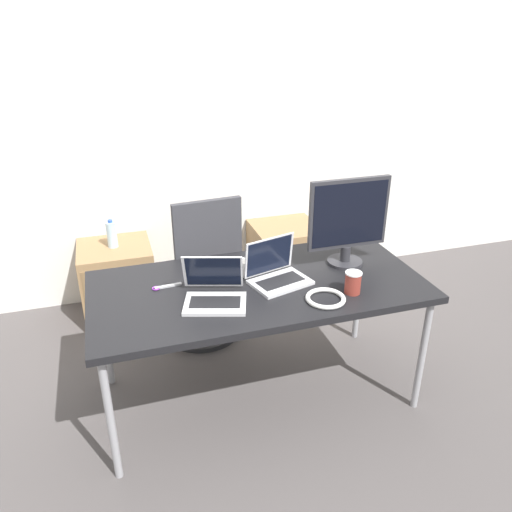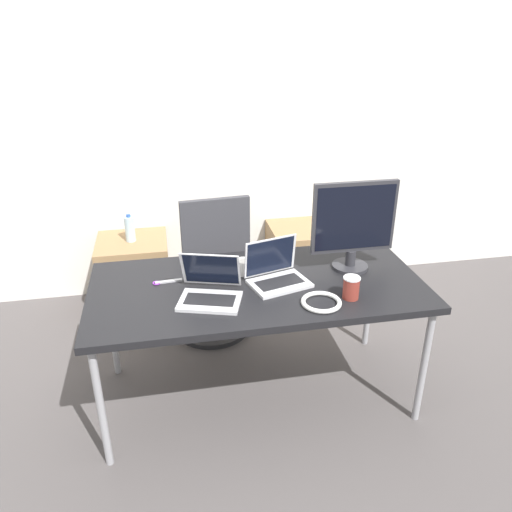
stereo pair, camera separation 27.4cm
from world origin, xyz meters
TOP-DOWN VIEW (x-y plane):
  - ground_plane at (0.00, 0.00)m, footprint 14.00×14.00m
  - wall_back at (0.00, 1.52)m, footprint 10.00×0.05m
  - desk at (0.00, 0.00)m, footprint 1.84×0.88m
  - office_chair at (-0.18, 0.71)m, footprint 0.56×0.58m
  - cabinet_left at (-0.75, 1.23)m, footprint 0.53×0.51m
  - cabinet_right at (0.63, 1.23)m, footprint 0.53×0.51m
  - water_bottle at (-0.75, 1.23)m, footprint 0.07×0.07m
  - laptop_left at (-0.27, -0.11)m, footprint 0.37×0.37m
  - laptop_right at (0.11, 0.00)m, footprint 0.37×0.32m
  - monitor at (0.57, 0.09)m, footprint 0.49×0.21m
  - coffee_cup_white at (-0.06, 0.14)m, footprint 0.09×0.09m
  - coffee_cup_brown at (0.45, -0.25)m, footprint 0.09×0.09m
  - cable_coil at (0.28, -0.28)m, footprint 0.21×0.21m
  - scissors at (-0.51, 0.11)m, footprint 0.17×0.05m

SIDE VIEW (x-z plane):
  - ground_plane at x=0.00m, z-range 0.00..0.00m
  - cabinet_left at x=-0.75m, z-range 0.00..0.57m
  - cabinet_right at x=0.63m, z-range 0.00..0.57m
  - office_chair at x=-0.18m, z-range -0.13..0.98m
  - water_bottle at x=-0.75m, z-range 0.56..0.78m
  - desk at x=0.00m, z-range 0.34..1.12m
  - scissors at x=-0.51m, z-range 0.78..0.79m
  - cable_coil at x=0.28m, z-range 0.78..0.80m
  - coffee_cup_white at x=-0.06m, z-range 0.78..0.86m
  - laptop_left at x=-0.27m, z-range 0.71..0.94m
  - laptop_right at x=0.11m, z-range 0.71..0.94m
  - coffee_cup_brown at x=0.45m, z-range 0.78..0.90m
  - monitor at x=0.57m, z-range 0.78..1.31m
  - wall_back at x=0.00m, z-range 0.00..2.60m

